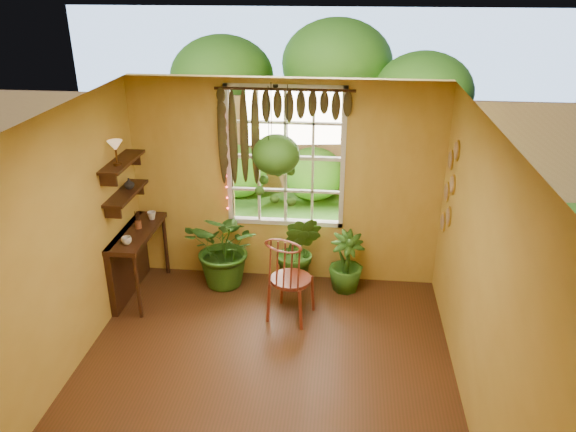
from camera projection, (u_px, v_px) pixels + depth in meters
The scene contains 23 objects.
floor at pixel (261, 384), 5.74m from camera, with size 4.50×4.50×0.00m, color #4E2916.
ceiling at pixel (255, 127), 4.65m from camera, with size 4.50×4.50×0.00m, color white.
wall_back at pixel (285, 184), 7.24m from camera, with size 4.00×4.00×0.00m, color gold.
wall_left at pixel (53, 258), 5.39m from camera, with size 4.50×4.50×0.00m, color gold.
wall_right at pixel (480, 281), 5.00m from camera, with size 4.50×4.50×0.00m, color gold.
window at pixel (285, 157), 7.13m from camera, with size 1.52×0.10×1.86m.
valance_vine at pixel (277, 115), 6.79m from camera, with size 1.70×0.12×1.10m.
string_lights at pixel (225, 154), 7.10m from camera, with size 0.03×0.03×1.54m, color #FF2633, non-canonical shape.
wall_plates at pixel (449, 188), 6.55m from camera, with size 0.04×0.32×1.10m, color beige, non-canonical shape.
counter_ledge at pixel (131, 255), 7.16m from camera, with size 0.40×1.20×0.90m.
shelf_lower at pixel (126, 193), 6.81m from camera, with size 0.25×0.90×0.04m, color #371A0F.
shelf_upper at pixel (122, 162), 6.65m from camera, with size 0.25×0.90×0.04m, color #371A0F.
backyard at pixel (322, 108), 11.45m from camera, with size 14.00×10.00×12.00m.
windsor_chair at pixel (290, 290), 6.70m from camera, with size 0.61×0.63×1.31m.
potted_plant_left at pixel (226, 248), 7.35m from camera, with size 0.99×0.85×1.10m, color #215416.
potted_plant_mid at pixel (299, 251), 7.29m from camera, with size 0.59×0.47×1.07m, color #215416.
potted_plant_right at pixel (346, 262), 7.28m from camera, with size 0.45×0.45×0.81m, color #215416.
hanging_basket at pixel (276, 158), 6.70m from camera, with size 0.57×0.57×1.47m.
cup_a at pixel (127, 241), 6.65m from camera, with size 0.12×0.12×0.09m, color silver.
cup_b at pixel (152, 216), 7.30m from camera, with size 0.11×0.11×0.10m, color beige.
brush_jar at pixel (138, 220), 7.03m from camera, with size 0.08×0.08×0.29m.
shelf_vase at pixel (129, 183), 6.88m from camera, with size 0.13×0.13×0.13m, color #B2AD99.
tiffany_lamp at pixel (115, 147), 6.40m from camera, with size 0.17×0.17×0.29m.
Camera 1 is at (0.76, -4.49, 3.91)m, focal length 35.00 mm.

